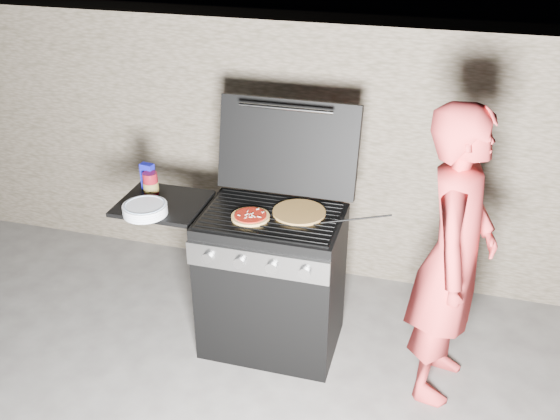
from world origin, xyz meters
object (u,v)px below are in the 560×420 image
(gas_grill, at_px, (232,275))
(sauce_jar, at_px, (151,184))
(pizza_topped, at_px, (250,216))
(person, at_px, (454,258))

(gas_grill, relative_size, sauce_jar, 9.68)
(gas_grill, bearing_deg, sauce_jar, 171.86)
(sauce_jar, bearing_deg, pizza_topped, -11.79)
(pizza_topped, distance_m, person, 1.12)
(person, bearing_deg, sauce_jar, 93.82)
(pizza_topped, distance_m, sauce_jar, 0.69)
(gas_grill, height_order, pizza_topped, pizza_topped)
(pizza_topped, bearing_deg, person, -0.48)
(sauce_jar, bearing_deg, gas_grill, -8.14)
(sauce_jar, height_order, person, person)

